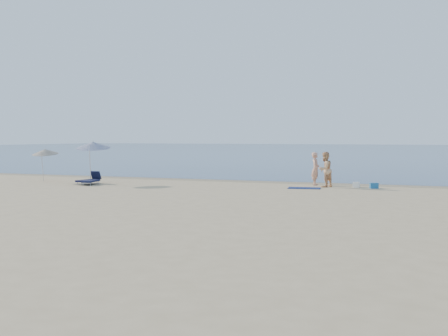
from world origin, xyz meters
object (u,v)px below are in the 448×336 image
(umbrella_near, at_px, (93,145))
(person_right, at_px, (325,170))
(person_left, at_px, (315,169))
(blue_cooler, at_px, (374,186))

(umbrella_near, bearing_deg, person_right, -10.60)
(person_right, distance_m, umbrella_near, 13.37)
(person_left, relative_size, blue_cooler, 4.38)
(person_left, bearing_deg, umbrella_near, 103.26)
(person_right, relative_size, blue_cooler, 4.51)
(person_left, xyz_separation_m, person_right, (0.73, -1.02, 0.03))
(person_left, distance_m, umbrella_near, 12.92)
(person_left, relative_size, person_right, 0.97)
(person_right, relative_size, umbrella_near, 0.73)
(person_left, bearing_deg, person_right, -147.90)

